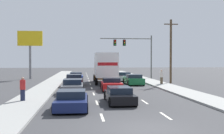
% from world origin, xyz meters
% --- Properties ---
extents(ground_plane, '(140.00, 140.00, 0.00)m').
position_xyz_m(ground_plane, '(0.00, 25.00, 0.00)').
color(ground_plane, '#3D3D3F').
extents(sidewalk_right, '(2.57, 80.00, 0.14)m').
position_xyz_m(sidewalk_right, '(6.54, 20.00, 0.07)').
color(sidewalk_right, '#9E9E99').
rests_on(sidewalk_right, ground_plane).
extents(sidewalk_left, '(2.57, 80.00, 0.14)m').
position_xyz_m(sidewalk_left, '(-6.54, 20.00, 0.07)').
color(sidewalk_left, '#9E9E99').
rests_on(sidewalk_left, ground_plane).
extents(lane_markings, '(3.54, 62.00, 0.01)m').
position_xyz_m(lane_markings, '(0.00, 22.74, 0.00)').
color(lane_markings, silver).
rests_on(lane_markings, ground_plane).
extents(car_blue, '(1.95, 4.44, 1.26)m').
position_xyz_m(car_blue, '(-3.50, 27.68, 0.59)').
color(car_blue, '#1E389E').
rests_on(car_blue, ground_plane).
extents(car_maroon, '(2.01, 4.21, 1.35)m').
position_xyz_m(car_maroon, '(-3.59, 20.34, 0.62)').
color(car_maroon, maroon).
rests_on(car_maroon, ground_plane).
extents(car_gray, '(1.93, 4.38, 1.27)m').
position_xyz_m(car_gray, '(-3.56, 13.55, 0.58)').
color(car_gray, slate).
rests_on(car_gray, ground_plane).
extents(car_navy, '(2.05, 4.57, 1.15)m').
position_xyz_m(car_navy, '(-3.36, 5.49, 0.52)').
color(car_navy, '#141E4C').
rests_on(car_navy, ground_plane).
extents(box_truck, '(2.76, 8.88, 3.82)m').
position_xyz_m(box_truck, '(0.18, 23.33, 2.17)').
color(box_truck, white).
rests_on(box_truck, ground_plane).
extents(car_red, '(2.05, 4.22, 1.23)m').
position_xyz_m(car_red, '(0.14, 15.49, 0.57)').
color(car_red, red).
rests_on(car_red, ground_plane).
extents(car_black, '(1.86, 4.51, 1.11)m').
position_xyz_m(car_black, '(-0.14, 7.55, 0.52)').
color(car_black, black).
rests_on(car_black, ground_plane).
extents(car_silver, '(2.07, 4.23, 1.22)m').
position_xyz_m(car_silver, '(3.28, 27.79, 0.56)').
color(car_silver, '#B7BABF').
rests_on(car_silver, ground_plane).
extents(car_green, '(1.99, 4.61, 1.26)m').
position_xyz_m(car_green, '(3.50, 21.60, 0.58)').
color(car_green, '#196B38').
rests_on(car_green, ground_plane).
extents(traffic_signal_mast, '(8.21, 0.69, 6.83)m').
position_xyz_m(traffic_signal_mast, '(4.88, 31.53, 5.10)').
color(traffic_signal_mast, '#595B56').
rests_on(traffic_signal_mast, ground_plane).
extents(utility_pole_mid, '(1.80, 0.28, 8.13)m').
position_xyz_m(utility_pole_mid, '(8.59, 22.92, 4.20)').
color(utility_pole_mid, brown).
rests_on(utility_pole_mid, ground_plane).
extents(roadside_billboard, '(3.82, 0.36, 7.50)m').
position_xyz_m(roadside_billboard, '(-10.73, 33.07, 5.31)').
color(roadside_billboard, slate).
rests_on(roadside_billboard, ground_plane).
extents(pedestrian_near_corner, '(0.38, 0.38, 1.66)m').
position_xyz_m(pedestrian_near_corner, '(-6.87, 8.36, 0.97)').
color(pedestrian_near_corner, '#1E233F').
rests_on(pedestrian_near_corner, sidewalk_left).
extents(pedestrian_mid_block, '(0.38, 0.38, 1.66)m').
position_xyz_m(pedestrian_mid_block, '(6.75, 20.75, 0.96)').
color(pedestrian_mid_block, brown).
rests_on(pedestrian_mid_block, sidewalk_right).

